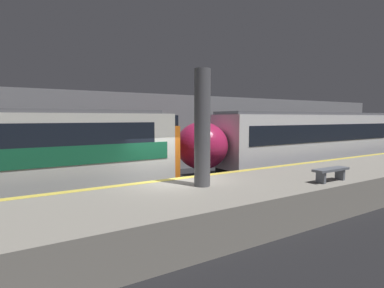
{
  "coord_description": "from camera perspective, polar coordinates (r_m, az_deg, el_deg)",
  "views": [
    {
      "loc": [
        -4.89,
        -9.27,
        3.29
      ],
      "look_at": [
        1.47,
        1.08,
        2.21
      ],
      "focal_mm": 28.0,
      "sensor_mm": 36.0,
      "label": 1
    }
  ],
  "objects": [
    {
      "name": "station_rear_barrier",
      "position": [
        17.32,
        -15.12,
        1.8
      ],
      "size": [
        50.0,
        0.15,
        4.71
      ],
      "color": "gray",
      "rests_on": "ground"
    },
    {
      "name": "ground_plane",
      "position": [
        10.98,
        -3.67,
        -12.38
      ],
      "size": [
        120.0,
        120.0,
        0.0
      ],
      "primitive_type": "plane",
      "color": "black"
    },
    {
      "name": "support_pillar_near",
      "position": [
        9.3,
        1.97,
        3.03
      ],
      "size": [
        0.51,
        0.51,
        3.64
      ],
      "color": "#56565B",
      "rests_on": "platform"
    },
    {
      "name": "train_modern",
      "position": [
        19.73,
        20.91,
        0.57
      ],
      "size": [
        17.11,
        2.95,
        3.6
      ],
      "color": "black",
      "rests_on": "ground"
    },
    {
      "name": "platform_bench",
      "position": [
        11.12,
        24.93,
        -4.78
      ],
      "size": [
        1.5,
        0.4,
        0.45
      ],
      "color": "slate",
      "rests_on": "platform"
    },
    {
      "name": "platform",
      "position": [
        9.24,
        1.99,
        -12.05
      ],
      "size": [
        40.0,
        3.82,
        1.15
      ],
      "color": "gray",
      "rests_on": "ground"
    }
  ]
}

